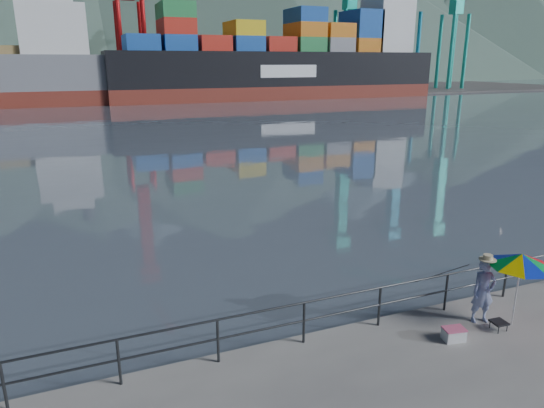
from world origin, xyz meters
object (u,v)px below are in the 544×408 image
Objects in this scene: container_ship at (287,63)px; cooler_bag at (454,335)px; fisherman at (483,291)px; beach_umbrella at (522,260)px.

cooler_bag is at bearing -110.68° from container_ship.
fisherman is 3.42× the size of cooler_bag.
cooler_bag is 0.01× the size of container_ship.
beach_umbrella reaches higher than fisherman.
fisherman is at bearing -109.96° from container_ship.
beach_umbrella is 2.38m from cooler_bag.
fisherman is 1.44m from cooler_bag.
fisherman is 77.54m from container_ship.
container_ship is at bearing 83.59° from fisherman.
cooler_bag is (-1.80, -0.01, -1.55)m from beach_umbrella.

